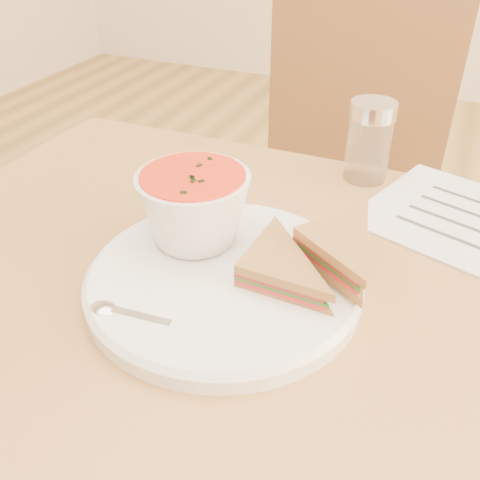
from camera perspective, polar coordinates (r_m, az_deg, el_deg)
The scene contains 7 objects.
chair_far at distance 1.23m, azimuth 9.34°, elevation 2.95°, with size 0.43×0.43×0.96m, color brown, non-canonical shape.
plate at distance 0.56m, azimuth -1.74°, elevation -4.35°, with size 0.29×0.29×0.02m, color white, non-canonical shape.
soup_bowl at distance 0.59m, azimuth -4.88°, elevation 3.12°, with size 0.12×0.12×0.08m, color white, non-canonical shape.
sandwich_half_a at distance 0.53m, azimuth -0.64°, elevation -4.12°, with size 0.10×0.10×0.03m, color #A96F3B, non-canonical shape.
sandwich_half_b at distance 0.56m, azimuth 5.62°, elevation -0.07°, with size 0.11×0.11×0.03m, color #A96F3B, non-canonical shape.
spoon at distance 0.51m, azimuth -10.02°, elevation -8.25°, with size 0.15×0.03×0.01m, color silver, non-canonical shape.
condiment_shaker at distance 0.77m, azimuth 13.60°, elevation 10.18°, with size 0.06×0.06×0.11m, color silver, non-canonical shape.
Camera 1 is at (0.11, -0.39, 1.11)m, focal length 40.00 mm.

